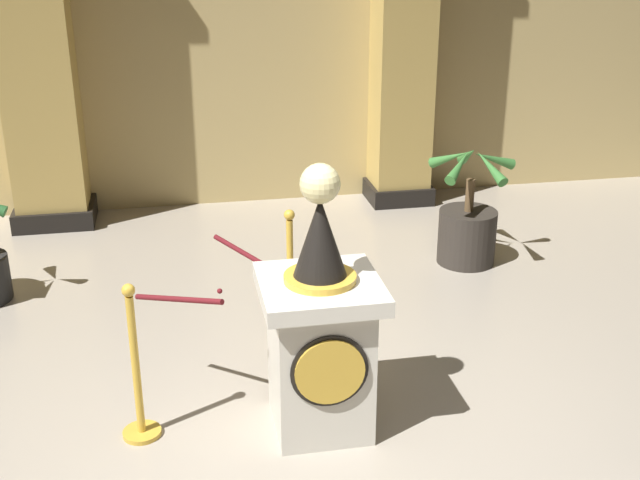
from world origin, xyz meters
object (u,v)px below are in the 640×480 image
stanchion_near (291,295)px  potted_palm_right (467,227)px  stanchion_far (137,384)px  pedestal_clock (320,333)px

stanchion_near → potted_palm_right: size_ratio=0.93×
stanchion_far → potted_palm_right: potted_palm_right is taller
stanchion_far → potted_palm_right: 3.69m
potted_palm_right → stanchion_far: bearing=-143.1°
stanchion_far → potted_palm_right: size_ratio=0.92×
pedestal_clock → stanchion_far: bearing=174.7°
potted_palm_right → pedestal_clock: bearing=-128.4°
pedestal_clock → stanchion_far: pedestal_clock is taller
stanchion_far → stanchion_near: bearing=43.2°
stanchion_near → stanchion_far: stanchion_near is taller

